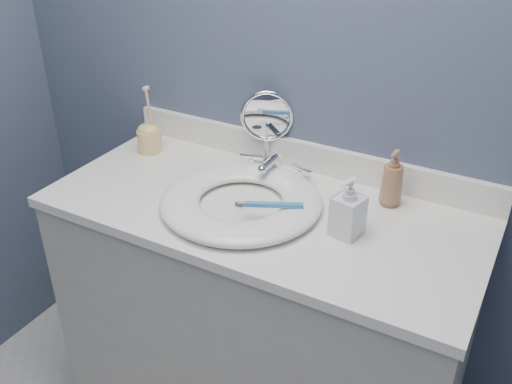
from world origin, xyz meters
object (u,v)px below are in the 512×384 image
Objects in this scene: soap_bottle_clear at (349,207)px; toothbrush_holder at (149,137)px; makeup_mirror at (267,125)px; soap_bottle_amber at (392,178)px.

toothbrush_holder reaches higher than soap_bottle_clear.
makeup_mirror is at bearing 16.21° from toothbrush_holder.
toothbrush_holder is at bearing -174.00° from soap_bottle_amber.
soap_bottle_clear is 0.76m from toothbrush_holder.
makeup_mirror is 0.43m from soap_bottle_amber.
soap_bottle_amber is at bearing -31.70° from makeup_mirror.
makeup_mirror is 0.45m from soap_bottle_clear.
soap_bottle_clear is at bearing -102.32° from soap_bottle_amber.
toothbrush_holder is at bearing 171.91° from makeup_mirror.
soap_bottle_amber is 0.80m from toothbrush_holder.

